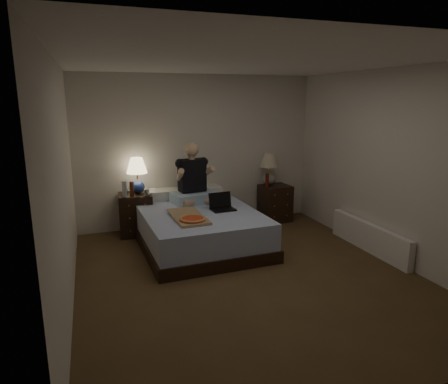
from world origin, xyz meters
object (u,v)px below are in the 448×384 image
object	(u,v)px
lamp_left	(137,176)
radiator	(369,237)
water_bottle	(124,189)
pizza_box	(193,220)
laptop	(223,202)
lamp_right	(269,169)
beer_bottle_left	(132,189)
beer_bottle_right	(267,180)
bed	(198,227)
nightstand_right	(275,203)
soda_can	(147,192)
nightstand_left	(136,214)
person	(193,173)

from	to	relation	value
lamp_left	radiator	size ratio (longest dim) A/B	0.35
water_bottle	pizza_box	size ratio (longest dim) A/B	0.33
lamp_left	laptop	world-z (taller)	lamp_left
lamp_right	laptop	bearing A→B (deg)	-140.90
beer_bottle_left	beer_bottle_right	world-z (taller)	beer_bottle_left
bed	radiator	distance (m)	2.45
pizza_box	laptop	bearing A→B (deg)	34.41
lamp_right	pizza_box	distance (m)	2.25
nightstand_right	soda_can	size ratio (longest dim) A/B	6.34
beer_bottle_left	lamp_right	bearing A→B (deg)	4.86
nightstand_left	radiator	bearing A→B (deg)	-25.89
lamp_left	radiator	bearing A→B (deg)	-31.75
nightstand_left	nightstand_right	distance (m)	2.41
pizza_box	radiator	size ratio (longest dim) A/B	0.47
nightstand_left	lamp_left	bearing A→B (deg)	52.15
bed	nightstand_left	xyz separation A→B (m)	(-0.81, 0.75, 0.06)
nightstand_right	bed	bearing A→B (deg)	-159.36
beer_bottle_left	water_bottle	bearing A→B (deg)	179.95
person	radiator	bearing A→B (deg)	-42.81
bed	pizza_box	xyz separation A→B (m)	(-0.22, -0.58, 0.31)
soda_can	pizza_box	xyz separation A→B (m)	(0.41, -1.19, -0.14)
bed	laptop	distance (m)	0.54
water_bottle	beer_bottle_left	bearing A→B (deg)	-0.05
lamp_left	nightstand_left	bearing A→B (deg)	-132.38
person	pizza_box	world-z (taller)	person
beer_bottle_left	beer_bottle_right	xyz separation A→B (m)	(2.28, 0.06, -0.02)
nightstand_left	person	bearing A→B (deg)	-15.12
person	laptop	size ratio (longest dim) A/B	2.74
laptop	bed	bearing A→B (deg)	153.76
lamp_right	water_bottle	distance (m)	2.50
bed	person	world-z (taller)	person
lamp_right	radiator	bearing A→B (deg)	-69.06
water_bottle	laptop	world-z (taller)	water_bottle
person	water_bottle	bearing A→B (deg)	162.05
laptop	soda_can	bearing A→B (deg)	138.04
nightstand_left	water_bottle	xyz separation A→B (m)	(-0.17, -0.14, 0.45)
person	beer_bottle_left	bearing A→B (deg)	161.00
nightstand_left	lamp_right	distance (m)	2.40
nightstand_left	radiator	world-z (taller)	nightstand_left
beer_bottle_left	beer_bottle_right	distance (m)	2.28
beer_bottle_left	laptop	distance (m)	1.43
beer_bottle_right	pizza_box	bearing A→B (deg)	-142.71
nightstand_right	person	xyz separation A→B (m)	(-1.54, -0.28, 0.68)
lamp_left	pizza_box	size ratio (longest dim) A/B	0.74
water_bottle	soda_can	bearing A→B (deg)	0.53
laptop	pizza_box	xyz separation A→B (m)	(-0.57, -0.44, -0.08)
person	radiator	world-z (taller)	person
lamp_right	laptop	world-z (taller)	lamp_right
lamp_right	soda_can	distance (m)	2.17
laptop	radiator	bearing A→B (deg)	-29.63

